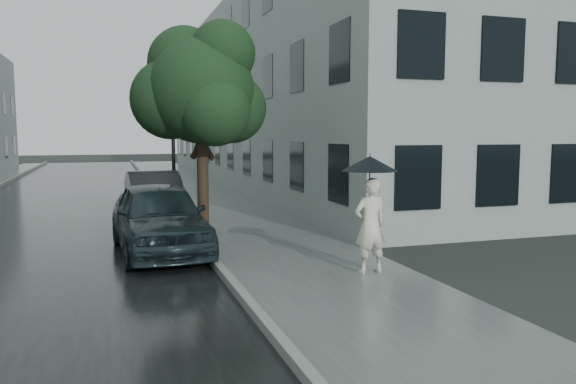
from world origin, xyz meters
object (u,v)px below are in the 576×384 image
object	(u,v)px
pedestrian	(370,226)
street_tree	(201,90)
car_near	(159,217)
lamp_post	(168,125)
car_far	(154,195)

from	to	relation	value
pedestrian	street_tree	bearing A→B (deg)	-59.13
street_tree	car_near	xyz separation A→B (m)	(-1.05, -0.50, -2.83)
street_tree	car_near	distance (m)	3.06
street_tree	car_near	bearing A→B (deg)	-154.26
car_near	street_tree	bearing A→B (deg)	22.32
street_tree	lamp_post	distance (m)	5.92
car_near	pedestrian	bearing A→B (deg)	-44.18
car_near	car_far	world-z (taller)	car_near
lamp_post	car_far	bearing A→B (deg)	-125.17
lamp_post	car_far	distance (m)	2.60
car_near	car_far	xyz separation A→B (m)	(0.30, 5.07, -0.06)
pedestrian	car_near	distance (m)	4.76
street_tree	car_near	world-z (taller)	street_tree
pedestrian	lamp_post	bearing A→B (deg)	-78.51
street_tree	car_far	bearing A→B (deg)	99.32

